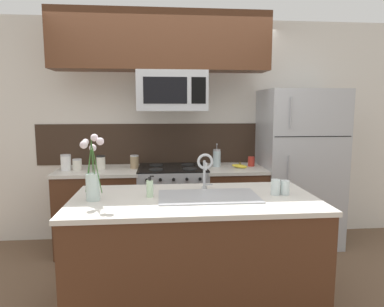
# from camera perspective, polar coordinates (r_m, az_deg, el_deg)

# --- Properties ---
(ground_plane) EXTENTS (10.00, 10.00, 0.00)m
(ground_plane) POSITION_cam_1_polar(r_m,az_deg,el_deg) (3.29, -2.56, -21.19)
(ground_plane) COLOR brown
(rear_partition) EXTENTS (5.20, 0.10, 2.60)m
(rear_partition) POSITION_cam_1_polar(r_m,az_deg,el_deg) (4.18, 0.62, 3.81)
(rear_partition) COLOR silver
(rear_partition) RESTS_ON ground
(splash_band) EXTENTS (3.15, 0.01, 0.48)m
(splash_band) POSITION_cam_1_polar(r_m,az_deg,el_deg) (4.12, -3.46, 1.64)
(splash_band) COLOR #332319
(splash_band) RESTS_ON rear_partition
(back_counter_left) EXTENTS (0.90, 0.65, 0.91)m
(back_counter_left) POSITION_cam_1_polar(r_m,az_deg,el_deg) (4.00, -15.11, -8.97)
(back_counter_left) COLOR #4C2B19
(back_counter_left) RESTS_ON ground
(back_counter_right) EXTENTS (0.68, 0.65, 0.91)m
(back_counter_right) POSITION_cam_1_polar(r_m,az_deg,el_deg) (4.02, 6.97, -8.64)
(back_counter_right) COLOR #4C2B19
(back_counter_right) RESTS_ON ground
(stove_range) EXTENTS (0.76, 0.64, 0.93)m
(stove_range) POSITION_cam_1_polar(r_m,az_deg,el_deg) (3.94, -3.22, -8.88)
(stove_range) COLOR #A8AAAF
(stove_range) RESTS_ON ground
(microwave) EXTENTS (0.74, 0.40, 0.42)m
(microwave) POSITION_cam_1_polar(r_m,az_deg,el_deg) (3.75, -3.36, 10.33)
(microwave) COLOR #A8AAAF
(upper_cabinet_band) EXTENTS (2.28, 0.34, 0.60)m
(upper_cabinet_band) POSITION_cam_1_polar(r_m,az_deg,el_deg) (3.78, -5.16, 18.09)
(upper_cabinet_band) COLOR #4C2B19
(refrigerator) EXTENTS (0.87, 0.74, 1.78)m
(refrigerator) POSITION_cam_1_polar(r_m,az_deg,el_deg) (4.17, 17.26, -2.23)
(refrigerator) COLOR #A8AAAF
(refrigerator) RESTS_ON ground
(storage_jar_tall) EXTENTS (0.11, 0.11, 0.17)m
(storage_jar_tall) POSITION_cam_1_polar(r_m,az_deg,el_deg) (3.93, -20.27, -1.41)
(storage_jar_tall) COLOR silver
(storage_jar_tall) RESTS_ON back_counter_left
(storage_jar_medium) EXTENTS (0.10, 0.10, 0.12)m
(storage_jar_medium) POSITION_cam_1_polar(r_m,az_deg,el_deg) (3.90, -18.59, -1.76)
(storage_jar_medium) COLOR silver
(storage_jar_medium) RESTS_ON back_counter_left
(storage_jar_short) EXTENTS (0.09, 0.09, 0.15)m
(storage_jar_short) POSITION_cam_1_polar(r_m,az_deg,el_deg) (3.88, -14.94, -1.45)
(storage_jar_short) COLOR silver
(storage_jar_short) RESTS_ON back_counter_left
(storage_jar_squat) EXTENTS (0.09, 0.09, 0.15)m
(storage_jar_squat) POSITION_cam_1_polar(r_m,az_deg,el_deg) (3.87, -9.57, -1.36)
(storage_jar_squat) COLOR #997F5B
(storage_jar_squat) RESTS_ON back_counter_left
(banana_bunch) EXTENTS (0.19, 0.12, 0.08)m
(banana_bunch) POSITION_cam_1_polar(r_m,az_deg,el_deg) (3.87, 7.98, -2.08)
(banana_bunch) COLOR yellow
(banana_bunch) RESTS_ON back_counter_right
(french_press) EXTENTS (0.09, 0.09, 0.27)m
(french_press) POSITION_cam_1_polar(r_m,az_deg,el_deg) (3.93, 4.14, -0.74)
(french_press) COLOR silver
(french_press) RESTS_ON back_counter_right
(coffee_tin) EXTENTS (0.08, 0.08, 0.11)m
(coffee_tin) POSITION_cam_1_polar(r_m,az_deg,el_deg) (4.01, 9.85, -1.31)
(coffee_tin) COLOR #B22D23
(coffee_tin) RESTS_ON back_counter_right
(island_counter) EXTENTS (1.86, 0.92, 0.91)m
(island_counter) POSITION_cam_1_polar(r_m,az_deg,el_deg) (2.78, 0.41, -16.36)
(island_counter) COLOR #4C2B19
(island_counter) RESTS_ON ground
(kitchen_sink) EXTENTS (0.76, 0.44, 0.16)m
(kitchen_sink) POSITION_cam_1_polar(r_m,az_deg,el_deg) (2.65, 2.75, -8.65)
(kitchen_sink) COLOR #ADAFB5
(kitchen_sink) RESTS_ON island_counter
(sink_faucet) EXTENTS (0.14, 0.14, 0.31)m
(sink_faucet) POSITION_cam_1_polar(r_m,az_deg,el_deg) (2.80, 2.19, -2.15)
(sink_faucet) COLOR #B7BABF
(sink_faucet) RESTS_ON island_counter
(dish_soap_bottle) EXTENTS (0.06, 0.05, 0.16)m
(dish_soap_bottle) POSITION_cam_1_polar(r_m,az_deg,el_deg) (2.63, -7.03, -5.76)
(dish_soap_bottle) COLOR beige
(dish_soap_bottle) RESTS_ON island_counter
(drinking_glass) EXTENTS (0.07, 0.07, 0.12)m
(drinking_glass) POSITION_cam_1_polar(r_m,az_deg,el_deg) (2.75, 13.74, -5.47)
(drinking_glass) COLOR silver
(drinking_glass) RESTS_ON island_counter
(spare_glass) EXTENTS (0.07, 0.07, 0.11)m
(spare_glass) POSITION_cam_1_polar(r_m,az_deg,el_deg) (2.78, 15.23, -5.49)
(spare_glass) COLOR silver
(spare_glass) RESTS_ON island_counter
(flower_vase) EXTENTS (0.18, 0.17, 0.49)m
(flower_vase) POSITION_cam_1_polar(r_m,az_deg,el_deg) (2.60, -16.28, -3.79)
(flower_vase) COLOR silver
(flower_vase) RESTS_ON island_counter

